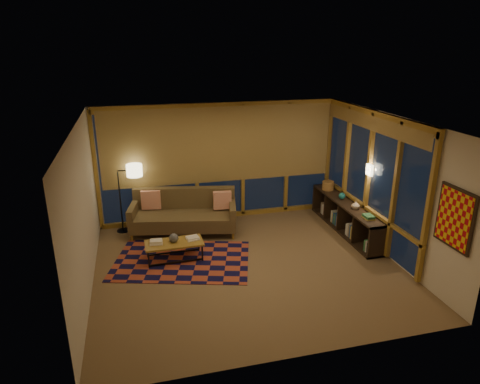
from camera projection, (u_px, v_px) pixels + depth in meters
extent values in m
cube|color=brown|center=(247.00, 266.00, 7.95)|extent=(5.50, 5.00, 0.01)
cube|color=silver|center=(248.00, 122.00, 7.05)|extent=(5.50, 5.00, 0.01)
cube|color=beige|center=(219.00, 162.00, 9.78)|extent=(5.50, 0.01, 2.70)
cube|color=beige|center=(302.00, 267.00, 5.21)|extent=(5.50, 0.01, 2.70)
cube|color=beige|center=(83.00, 213.00, 6.86)|extent=(0.01, 5.00, 2.70)
cube|color=beige|center=(387.00, 186.00, 8.14)|extent=(0.01, 5.00, 2.70)
cube|color=#A74229|center=(182.00, 260.00, 8.15)|extent=(2.89, 2.31, 0.01)
sphere|color=#2C2D30|center=(174.00, 238.00, 8.07)|extent=(0.21, 0.21, 0.18)
cylinder|color=#AC823A|center=(328.00, 185.00, 10.01)|extent=(0.32, 0.32, 0.20)
sphere|color=#186868|center=(342.00, 196.00, 9.41)|extent=(0.19, 0.19, 0.15)
imported|color=tan|center=(356.00, 205.00, 8.85)|extent=(0.20, 0.20, 0.18)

